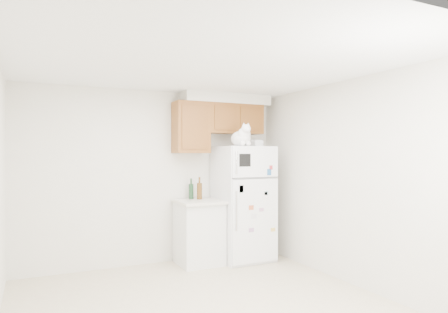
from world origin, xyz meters
TOP-DOWN VIEW (x-y plane):
  - ground_plane at (0.00, 0.00)m, footprint 3.80×4.00m
  - room_shell at (0.12, 0.24)m, footprint 3.84×4.04m
  - refrigerator at (1.26, 1.61)m, footprint 0.76×0.78m
  - base_counter at (0.57, 1.68)m, footprint 0.64×0.64m
  - cat at (1.11, 1.37)m, footprint 0.32×0.47m
  - storage_box_back at (1.48, 1.63)m, footprint 0.21×0.17m
  - storage_box_front at (1.43, 1.50)m, footprint 0.16×0.13m
  - bottle_green at (0.52, 1.86)m, footprint 0.07×0.07m
  - bottle_amber at (0.62, 1.79)m, footprint 0.08×0.08m

SIDE VIEW (x-z plane):
  - ground_plane at x=0.00m, z-range -0.01..0.00m
  - base_counter at x=0.57m, z-range 0.00..0.92m
  - refrigerator at x=1.26m, z-range 0.00..1.70m
  - bottle_green at x=0.52m, z-range 0.92..1.23m
  - bottle_amber at x=0.62m, z-range 0.92..1.25m
  - room_shell at x=0.12m, z-range 0.41..2.93m
  - storage_box_front at x=1.43m, z-range 1.70..1.79m
  - storage_box_back at x=1.48m, z-range 1.70..1.80m
  - cat at x=1.11m, z-range 1.66..1.99m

